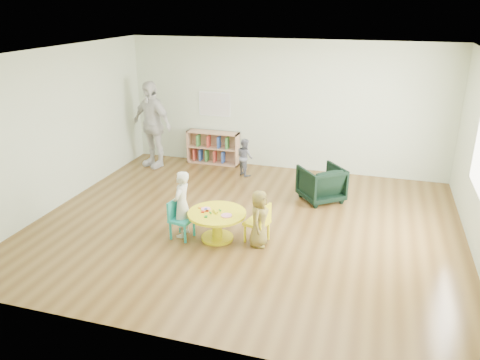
{
  "coord_description": "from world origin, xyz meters",
  "views": [
    {
      "loc": [
        1.95,
        -6.83,
        3.54
      ],
      "look_at": [
        -0.02,
        -0.3,
        0.91
      ],
      "focal_mm": 35.0,
      "sensor_mm": 36.0,
      "label": 1
    }
  ],
  "objects": [
    {
      "name": "toddler",
      "position": [
        -0.69,
        2.3,
        0.4
      ],
      "size": [
        0.49,
        0.49,
        0.81
      ],
      "primitive_type": "imported",
      "rotation": [
        0.0,
        0.0,
        2.41
      ],
      "color": "#171D3A",
      "rests_on": "ground"
    },
    {
      "name": "kid_chair_right",
      "position": [
        0.36,
        -0.52,
        0.34
      ],
      "size": [
        0.41,
        0.41,
        0.62
      ],
      "rotation": [
        0.0,
        0.0,
        1.3
      ],
      "color": "yellow",
      "rests_on": "ground"
    },
    {
      "name": "armchair",
      "position": [
        1.06,
        1.39,
        0.33
      ],
      "size": [
        1.02,
        1.02,
        0.67
      ],
      "primitive_type": "imported",
      "rotation": [
        0.0,
        0.0,
        3.81
      ],
      "color": "black",
      "rests_on": "ground"
    },
    {
      "name": "child_left",
      "position": [
        -0.86,
        -0.67,
        0.54
      ],
      "size": [
        0.28,
        0.41,
        1.09
      ],
      "primitive_type": "imported",
      "rotation": [
        0.0,
        0.0,
        -1.62
      ],
      "color": "silver",
      "rests_on": "ground"
    },
    {
      "name": "child_right",
      "position": [
        0.38,
        -0.63,
        0.45
      ],
      "size": [
        0.29,
        0.44,
        0.9
      ],
      "primitive_type": "imported",
      "rotation": [
        0.0,
        0.0,
        1.55
      ],
      "color": "gold",
      "rests_on": "ground"
    },
    {
      "name": "alphabet_poster",
      "position": [
        -1.6,
        2.98,
        1.35
      ],
      "size": [
        0.74,
        0.01,
        0.54
      ],
      "color": "white",
      "rests_on": "ground"
    },
    {
      "name": "adult_caretaker",
      "position": [
        -2.84,
        2.29,
        0.96
      ],
      "size": [
        1.22,
        0.85,
        1.93
      ],
      "primitive_type": "imported",
      "rotation": [
        0.0,
        0.0,
        -0.37
      ],
      "color": "silver",
      "rests_on": "ground"
    },
    {
      "name": "activity_table",
      "position": [
        -0.3,
        -0.62,
        0.32
      ],
      "size": [
        0.92,
        0.92,
        0.5
      ],
      "rotation": [
        0.0,
        0.0,
        0.15
      ],
      "color": "yellow",
      "rests_on": "ground"
    },
    {
      "name": "bookshelf",
      "position": [
        -1.61,
        2.86,
        0.37
      ],
      "size": [
        1.2,
        0.3,
        0.75
      ],
      "color": "tan",
      "rests_on": "ground"
    },
    {
      "name": "kid_chair_left",
      "position": [
        -0.88,
        -0.74,
        0.33
      ],
      "size": [
        0.38,
        0.38,
        0.62
      ],
      "rotation": [
        0.0,
        0.0,
        -1.73
      ],
      "color": "teal",
      "rests_on": "ground"
    },
    {
      "name": "room",
      "position": [
        0.01,
        0.0,
        1.89
      ],
      "size": [
        7.1,
        7.0,
        2.8
      ],
      "color": "brown",
      "rests_on": "ground"
    }
  ]
}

